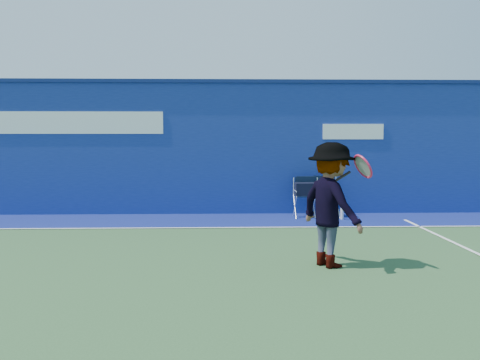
{
  "coord_description": "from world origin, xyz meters",
  "views": [
    {
      "loc": [
        0.63,
        -6.62,
        1.81
      ],
      "look_at": [
        0.92,
        2.6,
        1.0
      ],
      "focal_mm": 38.0,
      "sensor_mm": 36.0,
      "label": 1
    }
  ],
  "objects_px": {
    "directors_chair_left": "(307,200)",
    "directors_chair_right": "(326,204)",
    "water_bottle": "(342,214)",
    "tennis_player": "(331,205)"
  },
  "relations": [
    {
      "from": "directors_chair_left",
      "to": "water_bottle",
      "type": "relative_size",
      "value": 3.5
    },
    {
      "from": "directors_chair_right",
      "to": "directors_chair_left",
      "type": "bearing_deg",
      "value": -168.47
    },
    {
      "from": "directors_chair_left",
      "to": "directors_chair_right",
      "type": "relative_size",
      "value": 0.99
    },
    {
      "from": "directors_chair_left",
      "to": "tennis_player",
      "type": "height_order",
      "value": "tennis_player"
    },
    {
      "from": "directors_chair_left",
      "to": "tennis_player",
      "type": "bearing_deg",
      "value": -94.85
    },
    {
      "from": "directors_chair_right",
      "to": "water_bottle",
      "type": "xyz_separation_m",
      "value": [
        0.28,
        -0.4,
        -0.16
      ]
    },
    {
      "from": "water_bottle",
      "to": "tennis_player",
      "type": "distance_m",
      "value": 4.09
    },
    {
      "from": "directors_chair_right",
      "to": "tennis_player",
      "type": "height_order",
      "value": "tennis_player"
    },
    {
      "from": "directors_chair_left",
      "to": "water_bottle",
      "type": "distance_m",
      "value": 0.82
    },
    {
      "from": "directors_chair_left",
      "to": "water_bottle",
      "type": "height_order",
      "value": "directors_chair_left"
    }
  ]
}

